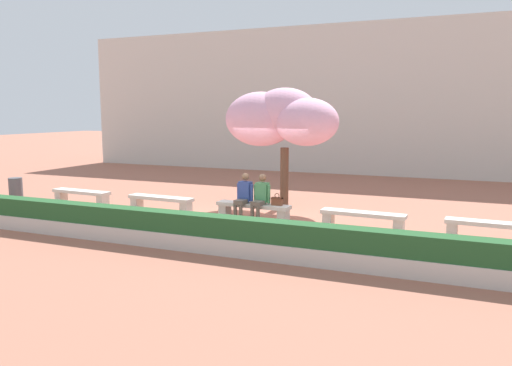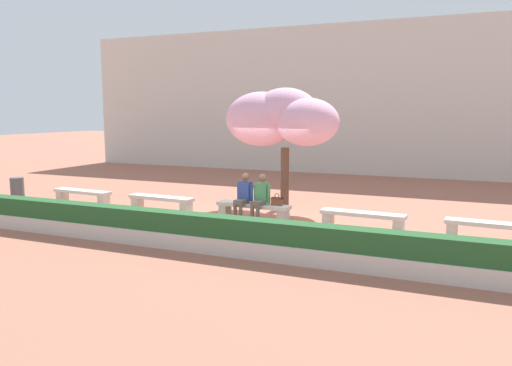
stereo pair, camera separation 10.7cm
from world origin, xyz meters
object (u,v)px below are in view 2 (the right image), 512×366
Objects in this scene: stone_bench_west_end at (82,194)px; cherry_tree_main at (281,118)px; person_seated_left at (244,194)px; handbag at (277,201)px; stone_bench_near_east at (362,217)px; stone_bench_east_end at (494,228)px; stone_bench_center at (253,208)px; trash_bin at (17,189)px; person_seated_right at (261,196)px; stone_bench_near_west at (161,201)px.

cherry_tree_main reaches higher than stone_bench_west_end.
person_seated_left is 0.98m from handbag.
stone_bench_near_east is 3.04m from stone_bench_east_end.
stone_bench_center is at bearing 180.00° from stone_bench_east_end.
handbag is at bearing 2.30° from trash_bin.
person_seated_left reaches higher than stone_bench_near_east.
cherry_tree_main is (-6.01, 2.04, 2.46)m from stone_bench_east_end.
stone_bench_near_east is at bearing 1.09° from person_seated_right.
stone_bench_west_end is 1.68× the size of person_seated_right.
stone_bench_near_east and stone_bench_east_end have the same top height.
stone_bench_near_west is at bearing -146.72° from cherry_tree_main.
person_seated_right is 0.35× the size of cherry_tree_main.
person_seated_left is at bearing -179.08° from stone_bench_near_east.
cherry_tree_main reaches higher than stone_bench_center.
stone_bench_near_west is 3.76m from handbag.
stone_bench_near_east is 1.68× the size of person_seated_right.
stone_bench_near_east is (9.12, 0.00, 0.00)m from stone_bench_west_end.
stone_bench_west_end is at bearing 179.52° from person_seated_right.
stone_bench_near_east is 2.35m from handbag.
stone_bench_near_west is 1.00× the size of stone_bench_near_east.
person_seated_right is (0.51, 0.00, 0.00)m from person_seated_left.
trash_bin is at bearing -178.52° from stone_bench_east_end.
cherry_tree_main is at bearing 94.87° from person_seated_right.
stone_bench_center is 1.68× the size of person_seated_left.
person_seated_right is (3.29, -0.05, 0.39)m from stone_bench_near_west.
stone_bench_center is 6.41× the size of handbag.
person_seated_right is at bearing -174.28° from handbag.
handbag reaches higher than stone_bench_near_west.
stone_bench_near_west is at bearing 180.00° from stone_bench_east_end.
handbag is (0.71, -0.01, 0.27)m from stone_bench_center.
stone_bench_west_end is 2.79× the size of trash_bin.
stone_bench_east_end is 14.62m from trash_bin.
trash_bin reaches higher than stone_bench_near_west.
stone_bench_center is 1.68× the size of person_seated_right.
stone_bench_near_west is 1.68× the size of person_seated_left.
person_seated_right is at bearing -0.48° from stone_bench_west_end.
person_seated_left is at bearing -99.10° from cherry_tree_main.
trash_bin is at bearing -177.70° from handbag.
stone_bench_west_end is 1.00× the size of stone_bench_center.
stone_bench_west_end is at bearing -161.64° from cherry_tree_main.
trash_bin is at bearing -176.07° from stone_bench_near_west.
stone_bench_center is 0.46m from person_seated_right.
stone_bench_west_end is 6.79m from handbag.
stone_bench_west_end is at bearing 180.00° from stone_bench_center.
trash_bin is at bearing -178.13° from stone_bench_near_east.
person_seated_left is (2.77, -0.05, 0.39)m from stone_bench_near_west.
handbag is at bearing -179.93° from stone_bench_east_end.
handbag is 9.26m from trash_bin.
stone_bench_near_east is 2.79× the size of trash_bin.
stone_bench_center is (6.08, 0.00, 0.00)m from stone_bench_west_end.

